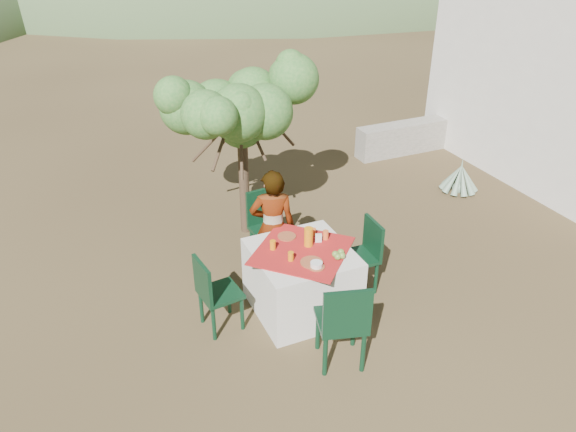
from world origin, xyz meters
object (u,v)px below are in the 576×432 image
object	(u,v)px
table	(302,280)
chair_left	(213,291)
chair_near	(343,321)
agave	(460,178)
chair_right	(364,252)
juice_pitcher	(309,237)
chair_far	(267,223)
shrub_tree	(244,114)
person	(273,227)

from	to	relation	value
table	chair_left	bearing A→B (deg)	176.73
chair_near	agave	size ratio (longest dim) A/B	1.57
chair_near	chair_right	xyz separation A→B (m)	(0.84, 1.04, -0.06)
juice_pitcher	chair_far	bearing A→B (deg)	94.63
chair_near	chair_right	distance (m)	1.34
shrub_tree	chair_right	bearing A→B (deg)	-68.23
chair_right	agave	bearing A→B (deg)	122.45
chair_right	juice_pitcher	distance (m)	0.81
chair_near	chair_far	bearing A→B (deg)	-75.64
chair_near	table	bearing A→B (deg)	-75.63
table	person	bearing A→B (deg)	96.71
person	juice_pitcher	bearing A→B (deg)	126.10
chair_far	chair_right	xyz separation A→B (m)	(0.79, -0.99, -0.04)
chair_left	shrub_tree	distance (m)	2.44
chair_far	agave	world-z (taller)	chair_far
chair_right	shrub_tree	world-z (taller)	shrub_tree
agave	table	bearing A→B (deg)	-154.83
chair_left	agave	size ratio (longest dim) A/B	1.38
chair_far	juice_pitcher	world-z (taller)	juice_pitcher
chair_far	juice_pitcher	xyz separation A→B (m)	(0.08, -0.99, 0.34)
chair_far	chair_left	distance (m)	1.42
shrub_tree	agave	world-z (taller)	shrub_tree
chair_near	person	bearing A→B (deg)	-72.43
chair_far	agave	xyz separation A→B (m)	(3.48, 0.59, -0.32)
chair_far	chair_left	size ratio (longest dim) A/B	1.09
table	juice_pitcher	world-z (taller)	juice_pitcher
chair_right	person	size ratio (longest dim) A/B	0.61
chair_left	agave	xyz separation A→B (m)	(4.48, 1.59, -0.27)
juice_pitcher	shrub_tree	bearing A→B (deg)	90.78
chair_right	agave	size ratio (longest dim) A/B	1.39
chair_left	agave	distance (m)	4.76
table	chair_left	world-z (taller)	chair_left
table	chair_right	world-z (taller)	chair_right
chair_far	chair_right	world-z (taller)	chair_far
table	chair_right	xyz separation A→B (m)	(0.82, 0.06, 0.10)
chair_near	agave	bearing A→B (deg)	-127.63
chair_near	chair_left	xyz separation A→B (m)	(-0.96, 1.03, -0.07)
chair_near	juice_pitcher	distance (m)	1.09
chair_left	juice_pitcher	size ratio (longest dim) A/B	4.08
person	table	bearing A→B (deg)	115.30
table	shrub_tree	distance (m)	2.30
table	chair_right	distance (m)	0.83
agave	person	bearing A→B (deg)	-164.23
person	chair_far	bearing A→B (deg)	-84.89
chair_right	agave	xyz separation A→B (m)	(2.68, 1.58, -0.27)
agave	juice_pitcher	distance (m)	3.80
chair_far	shrub_tree	distance (m)	1.41
chair_far	agave	size ratio (longest dim) A/B	1.51
chair_far	agave	distance (m)	3.54
person	shrub_tree	bearing A→B (deg)	-78.36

